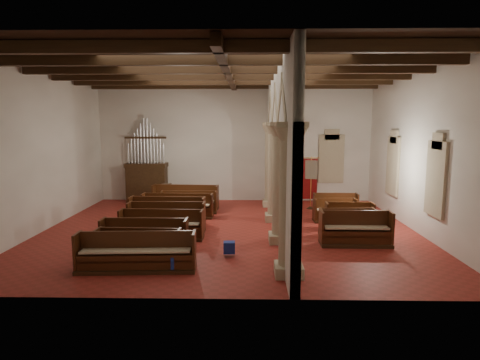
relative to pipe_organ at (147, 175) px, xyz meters
name	(u,v)px	position (x,y,z in m)	size (l,w,h in m)	color
floor	(229,230)	(4.50, -5.50, -1.37)	(14.00, 14.00, 0.00)	maroon
ceiling	(229,68)	(4.50, -5.50, 4.63)	(14.00, 14.00, 0.00)	black
wall_back	(235,143)	(4.50, 0.50, 1.63)	(14.00, 0.02, 6.00)	white
wall_front	(216,170)	(4.50, -11.50, 1.63)	(14.00, 0.02, 6.00)	white
wall_left	(42,151)	(-2.50, -5.50, 1.63)	(0.02, 12.00, 6.00)	white
wall_right	(420,152)	(11.50, -5.50, 1.63)	(0.02, 12.00, 6.00)	white
ceiling_beams	(229,73)	(4.50, -5.50, 4.45)	(13.80, 11.80, 0.30)	#382512
arcade	(278,136)	(6.30, -5.50, 2.19)	(0.90, 11.90, 6.00)	tan
window_right_a	(437,179)	(11.48, -7.00, 0.83)	(0.03, 1.00, 2.20)	#2B6251
window_right_b	(394,166)	(11.48, -3.00, 0.83)	(0.03, 1.00, 2.20)	#2B6251
window_back	(331,159)	(9.50, 0.48, 0.83)	(1.00, 0.03, 2.20)	#2B6251
pipe_organ	(147,175)	(0.00, 0.00, 0.00)	(2.10, 0.85, 4.40)	#382512
lectern	(166,197)	(1.21, -1.14, -0.89)	(0.57, 0.60, 1.17)	#342110
dossal_curtain	(302,179)	(8.00, 0.42, -0.21)	(1.80, 0.07, 2.17)	maroon
processional_banner	(311,192)	(8.17, -1.55, -0.56)	(0.56, 0.72, 2.49)	#382512
hymnal_box_a	(177,262)	(3.27, -9.79, -1.10)	(0.34, 0.28, 0.34)	navy
hymnal_box_b	(229,247)	(4.64, -8.48, -1.10)	(0.35, 0.28, 0.35)	navy
hymnal_box_c	(199,223)	(3.35, -5.45, -1.11)	(0.32, 0.26, 0.32)	navy
tube_heater_a	(143,265)	(2.33, -9.76, -1.21)	(0.09, 0.09, 0.89)	white
tube_heater_b	(140,259)	(2.09, -9.25, -1.21)	(0.11, 0.11, 1.07)	white
nave_pew_0	(137,258)	(2.14, -9.74, -1.02)	(3.28, 0.89, 1.07)	#382512
nave_pew_1	(139,251)	(2.00, -9.02, -1.05)	(2.49, 0.74, 0.98)	#382512
nave_pew_2	(145,240)	(1.92, -8.00, -1.03)	(2.75, 0.70, 1.03)	#382512
nave_pew_3	(162,229)	(2.18, -6.67, -1.03)	(2.95, 0.78, 1.03)	#382512
nave_pew_4	(167,222)	(2.18, -5.77, -1.00)	(2.86, 0.77, 1.12)	#382512
nave_pew_5	(167,216)	(2.00, -4.83, -1.00)	(3.01, 0.86, 1.14)	#382512
nave_pew_6	(178,210)	(2.18, -3.48, -1.03)	(3.04, 0.77, 1.04)	#382512
nave_pew_7	(189,206)	(2.54, -2.60, -1.04)	(2.53, 0.79, 1.00)	#382512
nave_pew_8	(186,201)	(2.25, -1.72, -1.00)	(3.14, 0.95, 1.13)	#382512
aisle_pew_0	(355,234)	(8.78, -7.29, -0.99)	(2.34, 0.81, 1.15)	#382512
aisle_pew_1	(348,227)	(8.78, -6.23, -1.04)	(2.00, 0.75, 1.00)	#382512
aisle_pew_2	(349,220)	(9.08, -5.27, -1.02)	(1.81, 0.72, 1.03)	#382512
aisle_pew_3	(335,214)	(8.79, -4.04, -1.05)	(1.78, 0.74, 0.96)	#382512
aisle_pew_4	(335,208)	(9.06, -2.89, -1.05)	(1.94, 0.68, 0.97)	#382512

